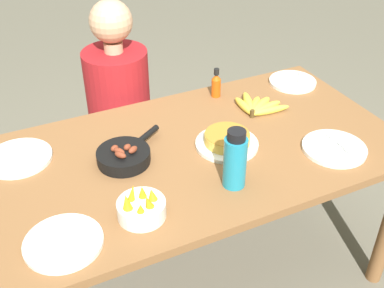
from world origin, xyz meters
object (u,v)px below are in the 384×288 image
Objects in this scene: fruit_bowl_mango at (141,208)px; skillet at (124,156)px; banana_bunch at (257,106)px; hot_sauce_bottle at (216,84)px; water_bottle at (235,160)px; frittata_plate_center at (227,141)px; empty_plate_far_right at (63,243)px; person_figure at (122,128)px; empty_plate_mid_edge at (293,82)px; empty_plate_far_left at (19,158)px; empty_plate_near_front at (334,148)px.

skillet is at bearing 81.26° from fruit_bowl_mango.
hot_sauce_bottle reaches higher than banana_bunch.
water_bottle is (0.36, 0.01, 0.07)m from fruit_bowl_mango.
frittata_plate_center is 1.56× the size of fruit_bowl_mango.
fruit_bowl_mango is (0.26, 0.01, 0.03)m from empty_plate_far_right.
person_figure reaches higher than fruit_bowl_mango.
empty_plate_mid_edge is at bearing -18.36° from skillet.
frittata_plate_center is 0.99× the size of empty_plate_far_left.
water_bottle reaches higher than fruit_bowl_mango.
person_figure is (-0.13, 0.93, -0.37)m from water_bottle.
water_bottle is (-0.09, -0.22, 0.08)m from frittata_plate_center.
empty_plate_near_front is at bearing -74.26° from banana_bunch.
person_figure reaches higher than water_bottle.
fruit_bowl_mango is 0.14× the size of person_figure.
empty_plate_far_left is 1.03× the size of empty_plate_far_right.
water_bottle is (0.31, -0.30, 0.08)m from skillet.
empty_plate_far_left is 0.84m from water_bottle.
person_figure is (-0.49, 0.52, -0.28)m from banana_bunch.
banana_bunch is 0.84× the size of frittata_plate_center.
banana_bunch is at bearing 30.75° from fruit_bowl_mango.
banana_bunch is 0.72× the size of skillet.
empty_plate_far_left is 0.52m from empty_plate_far_right.
empty_plate_near_front is (0.11, -0.40, -0.01)m from banana_bunch.
banana_bunch is 0.41m from empty_plate_near_front.
empty_plate_near_front is at bearing -69.76° from hot_sauce_bottle.
person_figure is at bearing 139.48° from hot_sauce_bottle.
empty_plate_near_front and empty_plate_mid_edge have the same top height.
hot_sauce_bottle is at bearing 68.23° from frittata_plate_center.
banana_bunch is at bearing -46.84° from person_figure.
skillet reaches higher than frittata_plate_center.
skillet is at bearing -105.65° from person_figure.
hot_sauce_bottle is at bearing 172.80° from empty_plate_mid_edge.
empty_plate_far_right is 0.63m from water_bottle.
fruit_bowl_mango is (-0.05, -0.31, 0.01)m from skillet.
empty_plate_mid_edge is at bearing 29.32° from fruit_bowl_mango.
person_figure is (0.18, 0.63, -0.29)m from skillet.
fruit_bowl_mango reaches higher than empty_plate_near_front.
empty_plate_near_front is 1.56× the size of fruit_bowl_mango.
banana_bunch is 0.77m from person_figure.
person_figure is at bearing 107.87° from frittata_plate_center.
empty_plate_mid_edge is (0.96, 0.26, -0.02)m from skillet.
frittata_plate_center is 1.02× the size of empty_plate_far_right.
empty_plate_mid_edge is at bearing -25.65° from person_figure.
skillet is 0.72m from person_figure.
skillet is at bearing 46.14° from empty_plate_far_right.
person_figure is (-0.78, 0.38, -0.27)m from empty_plate_mid_edge.
empty_plate_far_left is (-1.14, 0.48, 0.00)m from empty_plate_near_front.
empty_plate_far_left is at bearing 119.25° from skillet.
fruit_bowl_mango is 0.37m from water_bottle.
fruit_bowl_mango is at bearing -178.27° from empty_plate_near_front.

